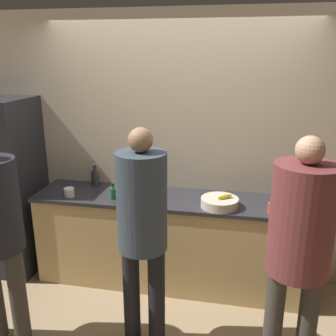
{
  "coord_description": "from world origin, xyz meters",
  "views": [
    {
      "loc": [
        0.6,
        -2.89,
        2.21
      ],
      "look_at": [
        0.0,
        0.14,
        1.25
      ],
      "focal_mm": 40.0,
      "sensor_mm": 36.0,
      "label": 1
    }
  ],
  "objects_px": {
    "cup_white": "(69,192)",
    "bottle_green": "(113,193)",
    "cup_red": "(273,208)",
    "person_center": "(142,221)",
    "utensil_crock": "(142,182)",
    "fruit_bowl": "(220,202)",
    "refrigerator": "(6,186)",
    "person_right": "(300,238)",
    "bottle_dark": "(95,177)"
  },
  "relations": [
    {
      "from": "utensil_crock",
      "to": "cup_white",
      "type": "xyz_separation_m",
      "value": [
        -0.62,
        -0.32,
        -0.03
      ]
    },
    {
      "from": "person_right",
      "to": "utensil_crock",
      "type": "distance_m",
      "value": 1.75
    },
    {
      "from": "bottle_green",
      "to": "refrigerator",
      "type": "bearing_deg",
      "value": 174.62
    },
    {
      "from": "bottle_dark",
      "to": "cup_red",
      "type": "xyz_separation_m",
      "value": [
        1.74,
        -0.37,
        -0.04
      ]
    },
    {
      "from": "fruit_bowl",
      "to": "cup_red",
      "type": "relative_size",
      "value": 3.49
    },
    {
      "from": "utensil_crock",
      "to": "bottle_green",
      "type": "relative_size",
      "value": 1.78
    },
    {
      "from": "fruit_bowl",
      "to": "cup_red",
      "type": "bearing_deg",
      "value": -6.24
    },
    {
      "from": "utensil_crock",
      "to": "refrigerator",
      "type": "bearing_deg",
      "value": -172.7
    },
    {
      "from": "fruit_bowl",
      "to": "bottle_dark",
      "type": "distance_m",
      "value": 1.33
    },
    {
      "from": "refrigerator",
      "to": "bottle_dark",
      "type": "xyz_separation_m",
      "value": [
        0.89,
        0.2,
        0.09
      ]
    },
    {
      "from": "bottle_green",
      "to": "cup_red",
      "type": "distance_m",
      "value": 1.44
    },
    {
      "from": "cup_white",
      "to": "utensil_crock",
      "type": "bearing_deg",
      "value": 27.19
    },
    {
      "from": "cup_white",
      "to": "bottle_green",
      "type": "bearing_deg",
      "value": 4.06
    },
    {
      "from": "person_center",
      "to": "bottle_dark",
      "type": "height_order",
      "value": "person_center"
    },
    {
      "from": "fruit_bowl",
      "to": "bottle_dark",
      "type": "relative_size",
      "value": 1.53
    },
    {
      "from": "refrigerator",
      "to": "bottle_dark",
      "type": "height_order",
      "value": "refrigerator"
    },
    {
      "from": "cup_red",
      "to": "refrigerator",
      "type": "bearing_deg",
      "value": 176.41
    },
    {
      "from": "bottle_green",
      "to": "bottle_dark",
      "type": "height_order",
      "value": "bottle_dark"
    },
    {
      "from": "person_center",
      "to": "cup_white",
      "type": "xyz_separation_m",
      "value": [
        -0.9,
        0.68,
        -0.1
      ]
    },
    {
      "from": "fruit_bowl",
      "to": "bottle_green",
      "type": "height_order",
      "value": "bottle_green"
    },
    {
      "from": "person_center",
      "to": "person_right",
      "type": "distance_m",
      "value": 1.08
    },
    {
      "from": "refrigerator",
      "to": "cup_white",
      "type": "height_order",
      "value": "refrigerator"
    },
    {
      "from": "person_center",
      "to": "utensil_crock",
      "type": "bearing_deg",
      "value": 105.4
    },
    {
      "from": "refrigerator",
      "to": "cup_red",
      "type": "height_order",
      "value": "refrigerator"
    },
    {
      "from": "fruit_bowl",
      "to": "refrigerator",
      "type": "bearing_deg",
      "value": 176.96
    },
    {
      "from": "person_right",
      "to": "bottle_dark",
      "type": "distance_m",
      "value": 2.17
    },
    {
      "from": "person_center",
      "to": "cup_red",
      "type": "relative_size",
      "value": 18.17
    },
    {
      "from": "refrigerator",
      "to": "person_right",
      "type": "xyz_separation_m",
      "value": [
        2.74,
        -0.93,
        0.18
      ]
    },
    {
      "from": "refrigerator",
      "to": "cup_red",
      "type": "xyz_separation_m",
      "value": [
        2.63,
        -0.17,
        0.05
      ]
    },
    {
      "from": "refrigerator",
      "to": "person_right",
      "type": "bearing_deg",
      "value": -18.82
    },
    {
      "from": "person_center",
      "to": "cup_white",
      "type": "relative_size",
      "value": 18.27
    },
    {
      "from": "fruit_bowl",
      "to": "cup_white",
      "type": "bearing_deg",
      "value": -178.91
    },
    {
      "from": "person_center",
      "to": "fruit_bowl",
      "type": "distance_m",
      "value": 0.88
    },
    {
      "from": "refrigerator",
      "to": "person_center",
      "type": "xyz_separation_m",
      "value": [
        1.67,
        -0.82,
        0.15
      ]
    },
    {
      "from": "utensil_crock",
      "to": "person_center",
      "type": "bearing_deg",
      "value": -74.6
    },
    {
      "from": "cup_red",
      "to": "person_center",
      "type": "bearing_deg",
      "value": -145.94
    },
    {
      "from": "person_center",
      "to": "cup_red",
      "type": "height_order",
      "value": "person_center"
    },
    {
      "from": "fruit_bowl",
      "to": "utensil_crock",
      "type": "xyz_separation_m",
      "value": [
        -0.79,
        0.29,
        0.03
      ]
    },
    {
      "from": "fruit_bowl",
      "to": "cup_white",
      "type": "xyz_separation_m",
      "value": [
        -1.41,
        -0.03,
        -0.0
      ]
    },
    {
      "from": "refrigerator",
      "to": "bottle_green",
      "type": "xyz_separation_m",
      "value": [
        1.19,
        -0.11,
        0.06
      ]
    },
    {
      "from": "refrigerator",
      "to": "fruit_bowl",
      "type": "distance_m",
      "value": 2.18
    },
    {
      "from": "refrigerator",
      "to": "person_right",
      "type": "height_order",
      "value": "refrigerator"
    },
    {
      "from": "utensil_crock",
      "to": "bottle_dark",
      "type": "relative_size",
      "value": 1.23
    },
    {
      "from": "refrigerator",
      "to": "person_center",
      "type": "distance_m",
      "value": 1.86
    },
    {
      "from": "person_right",
      "to": "bottle_green",
      "type": "xyz_separation_m",
      "value": [
        -1.54,
        0.82,
        -0.11
      ]
    },
    {
      "from": "person_right",
      "to": "cup_white",
      "type": "relative_size",
      "value": 18.4
    },
    {
      "from": "refrigerator",
      "to": "bottle_green",
      "type": "relative_size",
      "value": 11.96
    },
    {
      "from": "person_center",
      "to": "fruit_bowl",
      "type": "relative_size",
      "value": 5.21
    },
    {
      "from": "person_center",
      "to": "fruit_bowl",
      "type": "xyz_separation_m",
      "value": [
        0.51,
        0.7,
        -0.1
      ]
    },
    {
      "from": "fruit_bowl",
      "to": "cup_red",
      "type": "height_order",
      "value": "fruit_bowl"
    }
  ]
}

